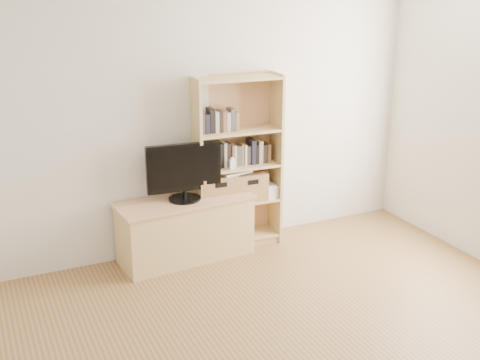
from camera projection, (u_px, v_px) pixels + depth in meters
back_wall at (200, 117)px, 5.65m from camera, size 4.50×0.02×2.60m
tv_stand at (186, 230)px, 5.67m from camera, size 1.27×0.56×0.57m
bookshelf at (238, 163)px, 5.79m from camera, size 0.86×0.34×1.69m
television at (184, 172)px, 5.49m from camera, size 0.69×0.12×0.54m
books_row_mid at (237, 153)px, 5.78m from camera, size 0.91×0.23×0.24m
books_row_upper at (218, 122)px, 5.61m from camera, size 0.36×0.16×0.19m
baby_monitor at (232, 164)px, 5.67m from camera, size 0.05×0.04×0.10m
basket_left at (216, 189)px, 5.78m from camera, size 0.36×0.30×0.29m
basket_right at (248, 185)px, 5.90m from camera, size 0.35×0.29×0.27m
laptop at (234, 171)px, 5.79m from camera, size 0.33×0.26×0.02m
magazine_stack at (265, 191)px, 6.00m from camera, size 0.18×0.25×0.11m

